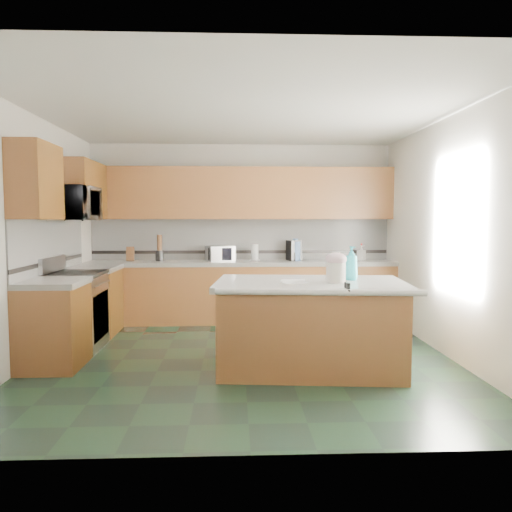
{
  "coord_description": "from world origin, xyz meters",
  "views": [
    {
      "loc": [
        -0.1,
        -5.47,
        1.56
      ],
      "look_at": [
        0.15,
        0.35,
        1.12
      ],
      "focal_mm": 35.0,
      "sensor_mm": 36.0,
      "label": 1
    }
  ],
  "objects": [
    {
      "name": "range_handle",
      "position": [
        -1.68,
        0.5,
        0.78
      ],
      "size": [
        0.02,
        0.66,
        0.02
      ],
      "primitive_type": "cylinder",
      "rotation": [
        1.57,
        0.0,
        0.0
      ],
      "color": "#B7B7BC",
      "rests_on": "range_body"
    },
    {
      "name": "ceiling",
      "position": [
        0.0,
        0.0,
        2.7
      ],
      "size": [
        4.6,
        4.6,
        0.0
      ],
      "primitive_type": "plane",
      "color": "white",
      "rests_on": "ground"
    },
    {
      "name": "toaster_oven_door",
      "position": [
        -0.32,
        1.93,
        1.03
      ],
      "size": [
        0.35,
        0.01,
        0.18
      ],
      "primitive_type": "cube",
      "color": "black",
      "rests_on": "toaster_oven"
    },
    {
      "name": "left_counter_rear",
      "position": [
        -2.0,
        1.29,
        0.89
      ],
      "size": [
        0.64,
        0.82,
        0.06
      ],
      "primitive_type": "cube",
      "color": "white",
      "rests_on": "left_base_cab_rear"
    },
    {
      "name": "utensil_bundle",
      "position": [
        -1.23,
        2.08,
        1.2
      ],
      "size": [
        0.07,
        0.07,
        0.23
      ],
      "primitive_type": "cylinder",
      "color": "#472814",
      "rests_on": "utensil_crock"
    },
    {
      "name": "clamp_handle",
      "position": [
        0.93,
        -1.05,
        0.91
      ],
      "size": [
        0.02,
        0.07,
        0.02
      ],
      "primitive_type": "cylinder",
      "rotation": [
        1.57,
        0.0,
        0.0
      ],
      "color": "black",
      "rests_on": "island_top"
    },
    {
      "name": "left_backsplash",
      "position": [
        -2.29,
        0.55,
        1.24
      ],
      "size": [
        0.02,
        2.3,
        0.63
      ],
      "primitive_type": "cube",
      "color": "silver",
      "rests_on": "wall_left"
    },
    {
      "name": "left_counter_front",
      "position": [
        -2.0,
        -0.24,
        0.89
      ],
      "size": [
        0.64,
        0.72,
        0.06
      ],
      "primitive_type": "cube",
      "color": "white",
      "rests_on": "left_base_cab_front"
    },
    {
      "name": "knife_block",
      "position": [
        -1.66,
        2.05,
        1.03
      ],
      "size": [
        0.13,
        0.17,
        0.23
      ],
      "primitive_type": "cube",
      "rotation": [
        -0.31,
        0.0,
        0.11
      ],
      "color": "#472814",
      "rests_on": "back_countertop"
    },
    {
      "name": "soap_bottle_island",
      "position": [
        1.11,
        -0.37,
        1.1
      ],
      "size": [
        0.17,
        0.17,
        0.35
      ],
      "primitive_type": "imported",
      "rotation": [
        0.0,
        0.0,
        0.34
      ],
      "color": "#27A4B7",
      "rests_on": "island_top"
    },
    {
      "name": "paper_towel",
      "position": [
        0.21,
        2.1,
        1.04
      ],
      "size": [
        0.11,
        0.11,
        0.24
      ],
      "primitive_type": "cylinder",
      "color": "white",
      "rests_on": "back_countertop"
    },
    {
      "name": "range_oven_door",
      "position": [
        -1.71,
        0.5,
        0.4
      ],
      "size": [
        0.02,
        0.68,
        0.55
      ],
      "primitive_type": "cube",
      "color": "black",
      "rests_on": "range_body"
    },
    {
      "name": "treat_jar_knob_end_l",
      "position": [
        0.88,
        -0.56,
        1.2
      ],
      "size": [
        0.04,
        0.04,
        0.04
      ],
      "primitive_type": "sphere",
      "color": "tan",
      "rests_on": "treat_jar_lid"
    },
    {
      "name": "range_backguard",
      "position": [
        -2.26,
        0.5,
        1.02
      ],
      "size": [
        0.06,
        0.76,
        0.18
      ],
      "primitive_type": "cube",
      "color": "#B7B7BC",
      "rests_on": "range_body"
    },
    {
      "name": "left_base_cab_front",
      "position": [
        -2.0,
        -0.24,
        0.43
      ],
      "size": [
        0.6,
        0.72,
        0.86
      ],
      "primitive_type": "cube",
      "color": "#3C2308",
      "rests_on": "ground"
    },
    {
      "name": "soap_back_cap",
      "position": [
        1.84,
        2.05,
        1.17
      ],
      "size": [
        0.02,
        0.02,
        0.03
      ],
      "primitive_type": "cylinder",
      "color": "red",
      "rests_on": "soap_bottle_back"
    },
    {
      "name": "paper_sheet_b",
      "position": [
        0.5,
        -0.4,
        0.92
      ],
      "size": [
        0.28,
        0.22,
        0.0
      ],
      "primitive_type": "cube",
      "rotation": [
        0.0,
        0.0,
        -0.17
      ],
      "color": "white",
      "rests_on": "island_top"
    },
    {
      "name": "back_backsplash",
      "position": [
        0.0,
        2.29,
        1.24
      ],
      "size": [
        4.6,
        0.02,
        0.63
      ],
      "primitive_type": "cube",
      "color": "silver",
      "rests_on": "back_countertop"
    },
    {
      "name": "water_jug_neck",
      "position": [
        0.82,
        2.06,
        1.23
      ],
      "size": [
        0.08,
        0.08,
        0.04
      ],
      "primitive_type": "cylinder",
      "color": "#6B91CA",
      "rests_on": "water_jug"
    },
    {
      "name": "treat_jar_lid",
      "position": [
        0.91,
        -0.56,
        1.16
      ],
      "size": [
        0.21,
        0.21,
        0.13
      ],
      "primitive_type": "ellipsoid",
      "color": "beige",
      "rests_on": "treat_jar"
    },
    {
      "name": "paper_towel_base",
      "position": [
        0.21,
        2.1,
        0.93
      ],
      "size": [
        0.16,
        0.16,
        0.01
      ],
      "primitive_type": "cylinder",
      "color": "#B7B7BC",
      "rests_on": "back_countertop"
    },
    {
      "name": "window_light_proxy",
      "position": [
        2.29,
        -0.2,
        1.5
      ],
      "size": [
        0.02,
        1.4,
        1.1
      ],
      "primitive_type": "cube",
      "color": "white",
      "rests_on": "wall_right"
    },
    {
      "name": "treat_jar",
      "position": [
        0.91,
        -0.56,
        1.02
      ],
      "size": [
        0.23,
        0.23,
        0.2
      ],
      "primitive_type": "cylinder",
      "rotation": [
        0.0,
        0.0,
        0.23
      ],
      "color": "silver",
      "rests_on": "island_top"
    },
    {
      "name": "island_top",
      "position": [
        0.67,
        -0.44,
        0.89
      ],
      "size": [
        2.02,
        1.32,
        0.06
      ],
      "primitive_type": "cube",
      "rotation": [
        0.0,
        0.0,
        -0.1
      ],
      "color": "white",
      "rests_on": "island_base"
    },
    {
      "name": "coffee_maker",
      "position": [
        0.81,
        2.08,
        1.07
      ],
      "size": [
        0.24,
        0.25,
        0.31
      ],
      "primitive_type": "cube",
      "rotation": [
        0.0,
        0.0,
        0.33
      ],
      "color": "black",
      "rests_on": "back_countertop"
    },
    {
      "name": "coffee_carafe",
      "position": [
        0.81,
        2.03,
        0.98
      ],
      "size": [
        0.13,
        0.13,
        0.13
      ],
      "primitive_type": "cylinder",
      "color": "black",
      "rests_on": "back_countertop"
    },
    {
      "name": "wall_back",
      "position": [
        0.0,
        2.32,
        1.35
      ],
      "size": [
        4.6,
        0.04,
        2.7
      ],
      "primitive_type": "cube",
      "color": "silver",
      "rests_on": "ground"
    },
    {
      "name": "range_body",
      "position": [
        -2.0,
        0.5,
        0.44
      ],
      "size": [
        0.6,
        0.76,
        0.88
      ],
      "primitive_type": "cube",
      "color": "#B7B7BC",
      "rests_on": "ground"
    },
    {
      "name": "back_accent_band",
      "position": [
        0.0,
        2.28,
        1.04
      ],
      "size": [
        4.6,
        0.01,
        0.05
      ],
      "primitive_type": "cube",
      "color": "black",
      "rests_on": "back_countertop"
    },
    {
      "name": "paper_sheet_a",
      "position": [
        0.5,
        -0.55,
        0.92
      ],
      "size": [
        0.29,
        0.25,
        0.0
      ],
      "primitive_type": "cube",
      "rotation": [
        0.0,
        0.0,
        0.31
      ],
      "color": "white",
      "rests_on": "island_top"
    },
    {
      "name": "left_base_cab_rear",
      "position": [
        -2.0,
        1.29,
        0.43
      ],
      "size": [
        0.6,
        0.82,
        0.86
      ],
      "primitive_type": "cube",
      "color": "#3C2308",
      "rests_on": "ground"
    },
    {
      "name": "wall_left",
      "position": [
        -2.32,
        0.0,
        1.35
      ],
      "size": [
        0.04,
        4.6,
        2.7
      ],
      "primitive_type": "cube",
      "color": "silver",
      "rests_on": "ground"
    },
    {
      "name": "back_upper_cab",
      "position": [
        0.0,
        2.13,
        1.94
      ],
      "size": [
        4.6,
        0.33,
        0.78
      ],
      "primitive_type": "cube",
      "color": "#3C2308",
      "rests_on": "wall_back"
    },
    {
      "name": "left_upper_cab_rear",
      "position": [
        -2.13,
        1.42,
        1.94
      ],
      "size": [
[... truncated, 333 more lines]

